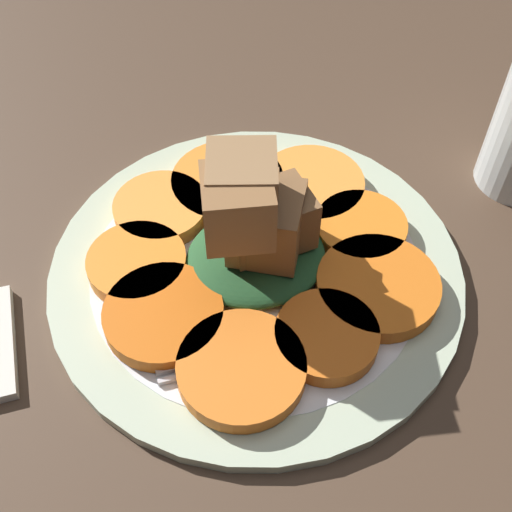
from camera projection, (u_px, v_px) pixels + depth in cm
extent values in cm
cube|color=#4C3828|center=(256.00, 282.00, 48.03)|extent=(120.00, 120.00, 2.00)
cylinder|color=beige|center=(256.00, 270.00, 46.86)|extent=(29.91, 29.91, 1.00)
cylinder|color=white|center=(256.00, 269.00, 46.82)|extent=(23.93, 23.93, 1.00)
cylinder|color=orange|center=(241.00, 368.00, 40.31)|extent=(8.23, 8.23, 1.30)
cylinder|color=orange|center=(326.00, 336.00, 41.81)|extent=(6.85, 6.85, 1.30)
cylinder|color=orange|center=(378.00, 286.00, 44.36)|extent=(8.56, 8.56, 1.30)
cylinder|color=orange|center=(361.00, 228.00, 47.77)|extent=(6.82, 6.82, 1.30)
cylinder|color=orange|center=(311.00, 186.00, 50.58)|extent=(8.30, 8.30, 1.30)
cylinder|color=orange|center=(231.00, 183.00, 50.80)|extent=(8.88, 8.88, 1.30)
cylinder|color=orange|center=(161.00, 209.00, 49.01)|extent=(7.19, 7.19, 1.30)
cylinder|color=orange|center=(137.00, 263.00, 45.64)|extent=(7.08, 7.08, 1.30)
cylinder|color=#D66114|center=(164.00, 315.00, 42.86)|extent=(8.09, 8.09, 1.30)
ellipsoid|color=#235128|center=(256.00, 257.00, 45.69)|extent=(10.02, 9.02, 1.84)
cube|color=olive|center=(256.00, 233.00, 43.69)|extent=(3.40, 3.40, 3.32)
cube|color=brown|center=(264.00, 219.00, 43.51)|extent=(6.44, 6.44, 4.77)
cube|color=olive|center=(244.00, 210.00, 44.49)|extent=(5.26, 5.26, 4.15)
cube|color=brown|center=(280.00, 217.00, 44.07)|extent=(4.65, 4.65, 4.12)
cube|color=olive|center=(238.00, 207.00, 38.74)|extent=(4.91, 4.91, 4.25)
cube|color=#9E754C|center=(242.00, 186.00, 39.75)|extent=(5.31, 5.31, 4.32)
cube|color=silver|center=(342.00, 323.00, 43.01)|extent=(12.51, 1.15, 0.40)
cube|color=silver|center=(241.00, 348.00, 41.78)|extent=(1.53, 2.32, 0.40)
cube|color=silver|center=(196.00, 373.00, 40.62)|extent=(4.93, 0.33, 0.40)
cube|color=silver|center=(194.00, 364.00, 41.02)|extent=(4.93, 0.33, 0.40)
cube|color=silver|center=(191.00, 355.00, 41.42)|extent=(4.93, 0.33, 0.40)
cube|color=silver|center=(189.00, 347.00, 41.83)|extent=(4.93, 0.33, 0.40)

